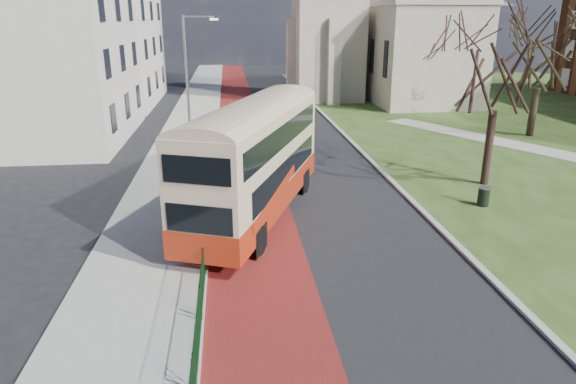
{
  "coord_description": "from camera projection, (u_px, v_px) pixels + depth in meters",
  "views": [
    {
      "loc": [
        -1.98,
        -14.47,
        7.89
      ],
      "look_at": [
        0.01,
        2.84,
        2.0
      ],
      "focal_mm": 32.0,
      "sensor_mm": 36.0,
      "label": 1
    }
  ],
  "objects": [
    {
      "name": "street_block_far",
      "position": [
        100.0,
        42.0,
        48.77
      ],
      "size": [
        10.3,
        16.3,
        11.5
      ],
      "color": "beige",
      "rests_on": "ground"
    },
    {
      "name": "bus",
      "position": [
        255.0,
        156.0,
        20.67
      ],
      "size": [
        6.44,
        11.33,
        4.66
      ],
      "rotation": [
        0.0,
        0.0,
        -0.37
      ],
      "color": "#9F260E",
      "rests_on": "ground"
    },
    {
      "name": "bus_lane",
      "position": [
        242.0,
        140.0,
        35.05
      ],
      "size": [
        3.4,
        120.0,
        0.01
      ],
      "primitive_type": "cube",
      "color": "#591414",
      "rests_on": "ground"
    },
    {
      "name": "winter_tree_near",
      "position": [
        501.0,
        48.0,
        23.65
      ],
      "size": [
        8.01,
        8.01,
        9.5
      ],
      "rotation": [
        0.0,
        0.0,
        -0.28
      ],
      "color": "black",
      "rests_on": "grass_green"
    },
    {
      "name": "street_block_near",
      "position": [
        42.0,
        41.0,
        33.47
      ],
      "size": [
        10.3,
        14.3,
        13.0
      ],
      "color": "beige",
      "rests_on": "ground"
    },
    {
      "name": "ground",
      "position": [
        298.0,
        280.0,
        16.36
      ],
      "size": [
        160.0,
        160.0,
        0.0
      ],
      "primitive_type": "plane",
      "color": "black",
      "rests_on": "ground"
    },
    {
      "name": "pedestrian_railing",
      "position": [
        208.0,
        221.0,
        19.63
      ],
      "size": [
        0.07,
        24.0,
        1.12
      ],
      "color": "#0B3316",
      "rests_on": "ground"
    },
    {
      "name": "litter_bin",
      "position": [
        484.0,
        196.0,
        22.6
      ],
      "size": [
        0.62,
        0.62,
        0.86
      ],
      "rotation": [
        0.0,
        0.0,
        -0.18
      ],
      "color": "black",
      "rests_on": "grass_green"
    },
    {
      "name": "kerb_east",
      "position": [
        341.0,
        131.0,
        37.7
      ],
      "size": [
        0.25,
        80.0,
        0.13
      ],
      "primitive_type": "cube",
      "color": "#999993",
      "rests_on": "ground"
    },
    {
      "name": "pavement_west",
      "position": [
        186.0,
        141.0,
        34.62
      ],
      "size": [
        4.0,
        120.0,
        0.12
      ],
      "primitive_type": "cube",
      "color": "gray",
      "rests_on": "ground"
    },
    {
      "name": "streetlamp",
      "position": [
        189.0,
        76.0,
        31.36
      ],
      "size": [
        2.13,
        0.18,
        8.0
      ],
      "color": "gray",
      "rests_on": "pavement_west"
    },
    {
      "name": "road_carriageway",
      "position": [
        281.0,
        139.0,
        35.34
      ],
      "size": [
        9.0,
        120.0,
        0.01
      ],
      "primitive_type": "cube",
      "color": "black",
      "rests_on": "ground"
    },
    {
      "name": "winter_tree_far",
      "position": [
        543.0,
        49.0,
        34.5
      ],
      "size": [
        6.86,
        6.86,
        8.58
      ],
      "rotation": [
        0.0,
        0.0,
        -0.2
      ],
      "color": "black",
      "rests_on": "grass_green"
    },
    {
      "name": "kerb_west",
      "position": [
        215.0,
        140.0,
        34.84
      ],
      "size": [
        0.25,
        120.0,
        0.13
      ],
      "primitive_type": "cube",
      "color": "#999993",
      "rests_on": "ground"
    }
  ]
}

